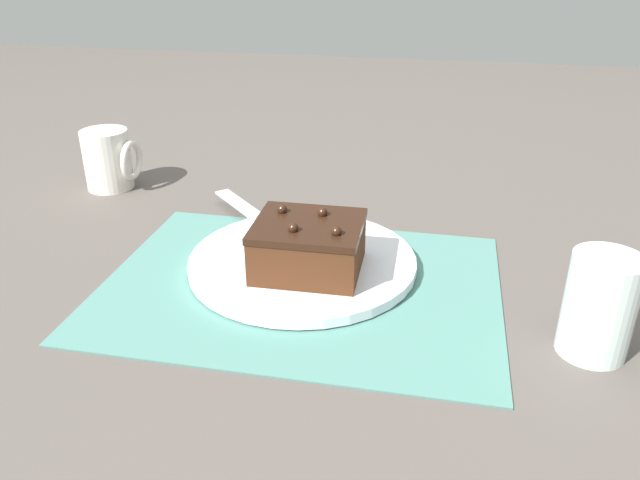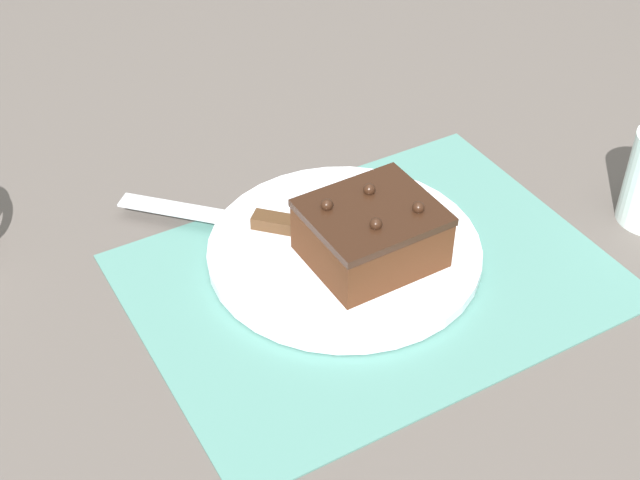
% 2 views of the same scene
% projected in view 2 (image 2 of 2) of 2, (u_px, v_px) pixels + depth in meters
% --- Properties ---
extents(ground_plane, '(3.00, 3.00, 0.00)m').
position_uv_depth(ground_plane, '(372.00, 279.00, 0.89)').
color(ground_plane, '#544C47').
extents(placemat_woven, '(0.46, 0.34, 0.00)m').
position_uv_depth(placemat_woven, '(372.00, 277.00, 0.89)').
color(placemat_woven, slate).
rests_on(placemat_woven, ground_plane).
extents(cake_plate, '(0.28, 0.28, 0.01)m').
position_uv_depth(cake_plate, '(344.00, 250.00, 0.91)').
color(cake_plate, white).
rests_on(cake_plate, placemat_woven).
extents(chocolate_cake, '(0.13, 0.11, 0.07)m').
position_uv_depth(chocolate_cake, '(371.00, 233.00, 0.87)').
color(chocolate_cake, '#472614').
rests_on(chocolate_cake, cake_plate).
extents(serving_knife, '(0.17, 0.17, 0.01)m').
position_uv_depth(serving_knife, '(252.00, 220.00, 0.93)').
color(serving_knife, '#472D19').
rests_on(serving_knife, cake_plate).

